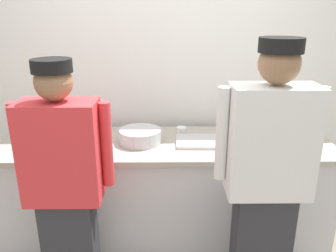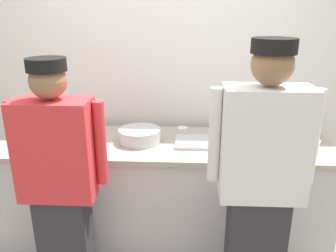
% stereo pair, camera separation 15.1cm
% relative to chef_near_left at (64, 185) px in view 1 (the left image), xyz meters
% --- Properties ---
extents(wall_back, '(4.09, 0.10, 2.92)m').
position_rel_chef_near_left_xyz_m(wall_back, '(0.61, 1.14, 0.59)').
color(wall_back, white).
rests_on(wall_back, ground).
extents(prep_counter, '(2.61, 0.74, 0.89)m').
position_rel_chef_near_left_xyz_m(prep_counter, '(0.61, 0.64, -0.42)').
color(prep_counter, silver).
rests_on(prep_counter, ground).
extents(chef_near_left, '(0.59, 0.24, 1.63)m').
position_rel_chef_near_left_xyz_m(chef_near_left, '(0.00, 0.00, 0.00)').
color(chef_near_left, '#2D2D33').
rests_on(chef_near_left, ground).
extents(chef_center, '(0.62, 0.24, 1.74)m').
position_rel_chef_near_left_xyz_m(chef_center, '(1.22, -0.04, 0.06)').
color(chef_center, '#2D2D33').
rests_on(chef_center, ground).
extents(plate_stack_front, '(0.24, 0.24, 0.10)m').
position_rel_chef_near_left_xyz_m(plate_stack_front, '(1.62, 0.50, 0.07)').
color(plate_stack_front, white).
rests_on(plate_stack_front, prep_counter).
extents(mixing_bowl_steel, '(0.33, 0.33, 0.11)m').
position_rel_chef_near_left_xyz_m(mixing_bowl_steel, '(0.42, 0.63, 0.08)').
color(mixing_bowl_steel, '#B7BABF').
rests_on(mixing_bowl_steel, prep_counter).
extents(sheet_tray, '(0.42, 0.30, 0.02)m').
position_rel_chef_near_left_xyz_m(sheet_tray, '(0.90, 0.61, 0.04)').
color(sheet_tray, '#B7BABF').
rests_on(sheet_tray, prep_counter).
extents(squeeze_bottle_primary, '(0.06, 0.06, 0.18)m').
position_rel_chef_near_left_xyz_m(squeeze_bottle_primary, '(1.32, 0.49, 0.11)').
color(squeeze_bottle_primary, '#E5E066').
rests_on(squeeze_bottle_primary, prep_counter).
extents(squeeze_bottle_secondary, '(0.06, 0.06, 0.18)m').
position_rel_chef_near_left_xyz_m(squeeze_bottle_secondary, '(-0.12, 0.52, 0.11)').
color(squeeze_bottle_secondary, red).
rests_on(squeeze_bottle_secondary, prep_counter).
extents(ramekin_green_sauce, '(0.10, 0.10, 0.04)m').
position_rel_chef_near_left_xyz_m(ramekin_green_sauce, '(1.69, 0.75, 0.04)').
color(ramekin_green_sauce, white).
rests_on(ramekin_green_sauce, prep_counter).
extents(ramekin_red_sauce, '(0.08, 0.08, 0.05)m').
position_rel_chef_near_left_xyz_m(ramekin_red_sauce, '(0.13, 0.50, 0.05)').
color(ramekin_red_sauce, white).
rests_on(ramekin_red_sauce, prep_counter).
extents(ramekin_yellow_sauce, '(0.09, 0.09, 0.05)m').
position_rel_chef_near_left_xyz_m(ramekin_yellow_sauce, '(0.75, 0.85, 0.05)').
color(ramekin_yellow_sauce, white).
rests_on(ramekin_yellow_sauce, prep_counter).
extents(ramekin_orange_sauce, '(0.09, 0.09, 0.04)m').
position_rel_chef_near_left_xyz_m(ramekin_orange_sauce, '(-0.44, 0.54, 0.05)').
color(ramekin_orange_sauce, white).
rests_on(ramekin_orange_sauce, prep_counter).
extents(chefs_knife, '(0.28, 0.03, 0.02)m').
position_rel_chef_near_left_xyz_m(chefs_knife, '(-0.20, 0.68, 0.03)').
color(chefs_knife, '#B7BABF').
rests_on(chefs_knife, prep_counter).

